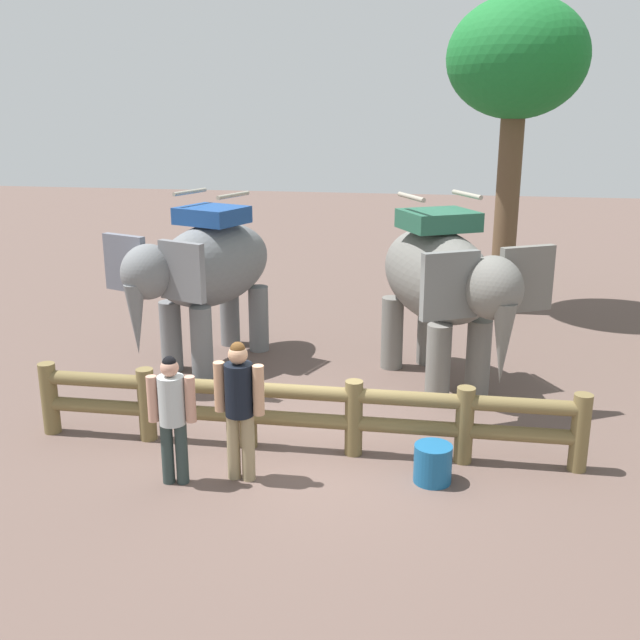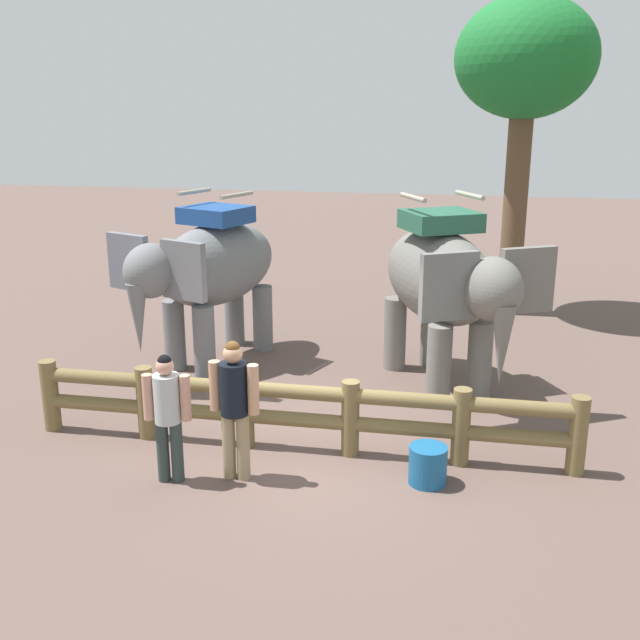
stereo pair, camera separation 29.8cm
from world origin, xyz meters
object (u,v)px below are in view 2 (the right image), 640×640
Objects in this scene: elephant_near_left at (209,269)px; tourist_woman_in_black at (234,400)px; elephant_center at (445,283)px; log_fence at (297,409)px; tree_back_center at (525,66)px; feed_bucket at (428,465)px; tourist_man_in_blue at (167,409)px.

tourist_woman_in_black is (1.74, -4.13, -0.68)m from elephant_near_left.
elephant_center is 4.43m from tourist_woman_in_black.
log_fence is 9.61m from tree_back_center.
tourist_woman_in_black is at bearing -122.20° from log_fence.
tree_back_center is at bearing 39.96° from elephant_near_left.
feed_bucket is at bearing -98.97° from tree_back_center.
tree_back_center is (5.45, 4.56, 3.57)m from elephant_near_left.
log_fence is at bearing -111.91° from tree_back_center.
tree_back_center reaches higher than tourist_man_in_blue.
tree_back_center is 13.65× the size of feed_bucket.
elephant_center is at bearing -104.55° from tree_back_center.
elephant_center reaches higher than feed_bucket.
tourist_man_in_blue is (-1.37, -1.16, 0.37)m from log_fence.
tourist_man_in_blue is at bearing -169.91° from feed_bucket.
feed_bucket is at bearing 10.09° from tourist_man_in_blue.
elephant_near_left is (-2.32, 3.21, 1.14)m from log_fence.
elephant_near_left is 0.55× the size of tree_back_center.
tourist_man_in_blue is 3.30m from feed_bucket.
tourist_woman_in_black is at bearing -113.08° from tree_back_center.
tourist_man_in_blue is at bearing -129.30° from elephant_center.
tourist_woman_in_black is 3.69× the size of feed_bucket.
elephant_center is 0.55× the size of tree_back_center.
elephant_near_left reaches higher than feed_bucket.
tree_back_center is at bearing 68.09° from log_fence.
log_fence is 3.49m from elephant_center.
tourist_man_in_blue reaches higher than feed_bucket.
tourist_man_in_blue reaches higher than log_fence.
tree_back_center is (4.49, 8.93, 4.34)m from tourist_man_in_blue.
elephant_near_left is 4.17m from elephant_center.
log_fence is at bearing -54.08° from elephant_near_left.
feed_bucket is (2.38, 0.33, -0.81)m from tourist_woman_in_black.
log_fence is 4.13× the size of tourist_woman_in_black.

